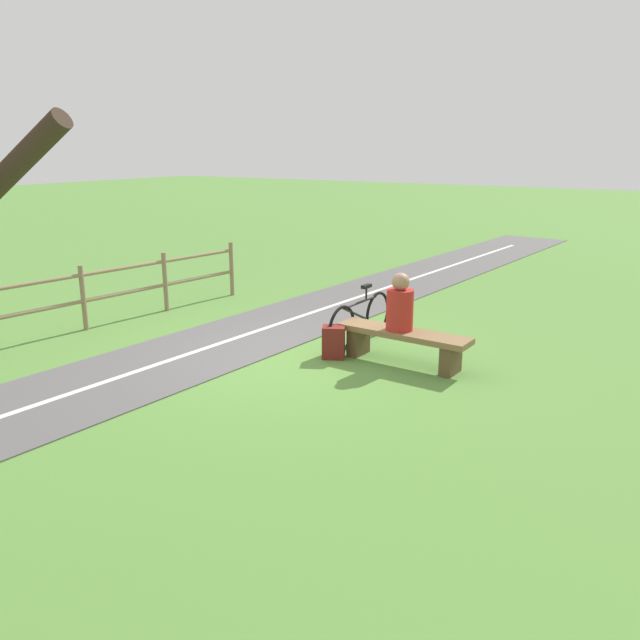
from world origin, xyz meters
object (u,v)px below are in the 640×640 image
at_px(person_seated, 400,306).
at_px(backpack, 334,342).
at_px(bench, 403,340).
at_px(bicycle, 361,320).

relative_size(person_seated, backpack, 1.71).
relative_size(bench, backpack, 4.12).
height_order(person_seated, backpack, person_seated).
xyz_separation_m(bench, person_seated, (0.06, -0.00, 0.48)).
height_order(bench, backpack, bench).
bearing_deg(bicycle, bench, 63.06).
height_order(bench, bicycle, bicycle).
distance_m(bench, person_seated, 0.48).
xyz_separation_m(person_seated, bicycle, (0.87, -0.51, -0.44)).
bearing_deg(person_seated, backpack, 20.87).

